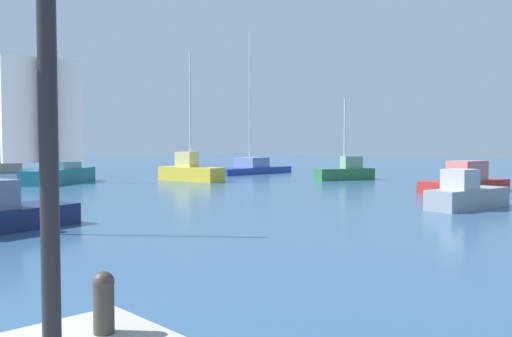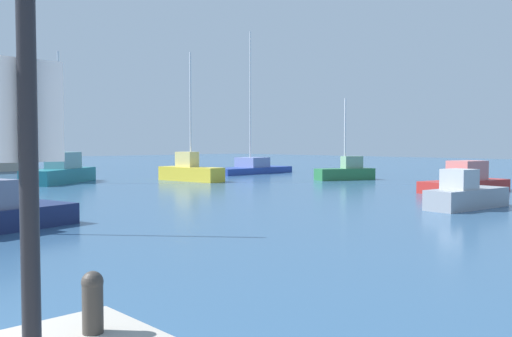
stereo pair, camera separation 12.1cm
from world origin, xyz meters
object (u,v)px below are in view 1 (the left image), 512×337
object	(u,v)px
mooring_bollard	(104,300)
sailboat_green_distant_north	(346,172)
motorboat_grey_outer_mooring	(466,195)
motorboat_red_near_pier	(465,181)
sailboat_teal_distant_east	(60,172)
sailboat_yellow_behind_lamppost	(190,171)
sailboat_blue_far_left	(250,168)

from	to	relation	value
mooring_bollard	sailboat_green_distant_north	xyz separation A→B (m)	(29.83, 19.42, -0.64)
motorboat_grey_outer_mooring	mooring_bollard	bearing A→B (deg)	-164.27
mooring_bollard	motorboat_red_near_pier	bearing A→B (deg)	18.47
motorboat_red_near_pier	sailboat_green_distant_north	size ratio (longest dim) A/B	1.03
sailboat_teal_distant_east	motorboat_grey_outer_mooring	size ratio (longest dim) A/B	2.02
sailboat_yellow_behind_lamppost	sailboat_teal_distant_east	bearing A→B (deg)	149.05
motorboat_red_near_pier	sailboat_green_distant_north	distance (m)	10.89
sailboat_teal_distant_east	sailboat_yellow_behind_lamppost	world-z (taller)	sailboat_yellow_behind_lamppost
sailboat_teal_distant_east	motorboat_red_near_pier	size ratio (longest dim) A/B	1.44
motorboat_red_near_pier	sailboat_teal_distant_east	bearing A→B (deg)	121.36
sailboat_teal_distant_east	sailboat_blue_far_left	xyz separation A→B (m)	(17.30, -0.47, -0.24)
motorboat_grey_outer_mooring	motorboat_red_near_pier	bearing A→B (deg)	25.05
mooring_bollard	motorboat_grey_outer_mooring	distance (m)	20.00
sailboat_teal_distant_east	motorboat_red_near_pier	world-z (taller)	sailboat_teal_distant_east
motorboat_grey_outer_mooring	sailboat_blue_far_left	xyz separation A→B (m)	(11.41, 25.13, -0.04)
sailboat_teal_distant_east	sailboat_green_distant_north	size ratio (longest dim) A/B	1.49
mooring_bollard	sailboat_blue_far_left	size ratio (longest dim) A/B	0.05
motorboat_grey_outer_mooring	motorboat_red_near_pier	size ratio (longest dim) A/B	0.71
sailboat_green_distant_north	motorboat_grey_outer_mooring	bearing A→B (deg)	-127.10
sailboat_teal_distant_east	sailboat_yellow_behind_lamppost	size ratio (longest dim) A/B	0.97
sailboat_yellow_behind_lamppost	sailboat_blue_far_left	size ratio (longest dim) A/B	0.73
sailboat_yellow_behind_lamppost	sailboat_blue_far_left	xyz separation A→B (m)	(9.76, 4.06, -0.20)
sailboat_teal_distant_east	mooring_bollard	bearing A→B (deg)	-113.30
mooring_bollard	sailboat_blue_far_left	bearing A→B (deg)	44.90
motorboat_grey_outer_mooring	sailboat_green_distant_north	xyz separation A→B (m)	(10.59, 14.00, 0.05)
sailboat_green_distant_north	sailboat_blue_far_left	xyz separation A→B (m)	(0.83, 11.13, -0.09)
sailboat_yellow_behind_lamppost	sailboat_blue_far_left	distance (m)	10.57
mooring_bollard	sailboat_green_distant_north	distance (m)	35.60
sailboat_yellow_behind_lamppost	sailboat_blue_far_left	bearing A→B (deg)	22.57
motorboat_red_near_pier	sailboat_blue_far_left	world-z (taller)	sailboat_blue_far_left
sailboat_yellow_behind_lamppost	motorboat_red_near_pier	xyz separation A→B (m)	(5.90, -17.54, -0.14)
sailboat_teal_distant_east	motorboat_grey_outer_mooring	world-z (taller)	sailboat_teal_distant_east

